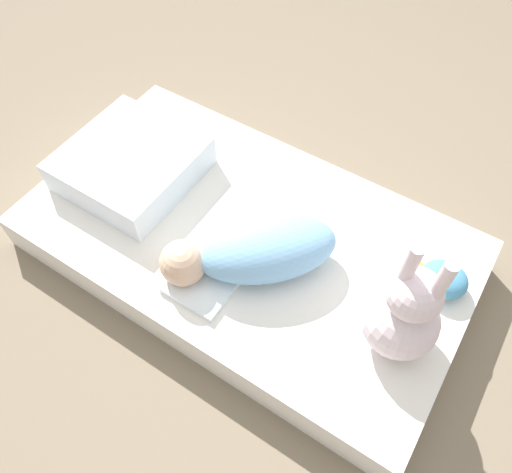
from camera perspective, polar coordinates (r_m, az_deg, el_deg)
ground_plane at (r=1.61m, az=-1.04°, el=-2.07°), size 12.00×12.00×0.00m
bed_mattress at (r=1.56m, az=-1.08°, el=-0.74°), size 1.33×0.76×0.13m
burp_cloth at (r=1.41m, az=-5.68°, el=-4.79°), size 0.18×0.20×0.02m
swaddled_baby at (r=1.37m, az=-0.22°, el=-1.58°), size 0.45×0.44×0.15m
pillow at (r=1.65m, az=-14.07°, el=8.07°), size 0.38×0.39×0.11m
bunny_plush at (r=1.26m, az=16.54°, el=-8.52°), size 0.19×0.19×0.39m
turtle_plush at (r=1.46m, az=20.53°, el=-4.52°), size 0.16×0.12×0.08m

